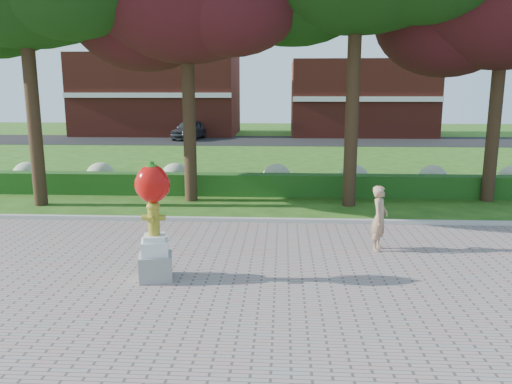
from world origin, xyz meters
TOP-DOWN VIEW (x-y plane):
  - ground at (0.00, 0.00)m, footprint 100.00×100.00m
  - walkway at (0.00, -4.00)m, footprint 40.00×14.00m
  - curb at (0.00, 3.00)m, footprint 40.00×0.18m
  - lawn_hedge at (0.00, 7.00)m, footprint 24.00×0.70m
  - hydrangea_row at (0.57, 8.00)m, footprint 20.10×1.10m
  - street at (0.00, 28.00)m, footprint 50.00×8.00m
  - building_left at (-10.00, 34.00)m, footprint 14.00×8.00m
  - building_right at (8.00, 34.00)m, footprint 12.00×8.00m
  - hydrant_sculpture at (-1.33, -1.67)m, footprint 0.79×0.79m
  - woman at (3.57, 0.51)m, footprint 0.57×0.68m
  - parked_car at (-6.30, 28.85)m, footprint 2.62×4.83m

SIDE VIEW (x-z plane):
  - ground at x=0.00m, z-range 0.00..0.00m
  - street at x=0.00m, z-range 0.00..0.02m
  - walkway at x=0.00m, z-range 0.00..0.04m
  - curb at x=0.00m, z-range 0.00..0.15m
  - lawn_hedge at x=0.00m, z-range 0.00..0.80m
  - hydrangea_row at x=0.57m, z-range 0.06..1.04m
  - parked_car at x=-6.30m, z-range 0.02..1.58m
  - woman at x=3.57m, z-range 0.04..1.62m
  - hydrant_sculpture at x=-1.33m, z-range 0.11..2.54m
  - building_right at x=8.00m, z-range 0.00..6.40m
  - building_left at x=-10.00m, z-range 0.00..7.00m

